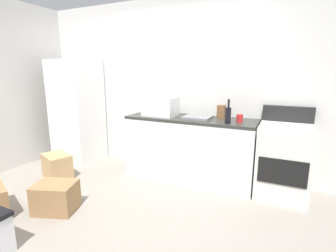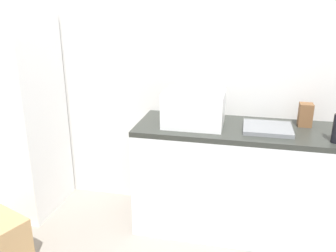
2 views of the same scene
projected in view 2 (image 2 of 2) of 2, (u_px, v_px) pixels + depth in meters
The scene contains 6 objects.
wall_back at pixel (220, 67), 2.96m from camera, with size 5.00×0.10×2.60m, color silver.
kitchen_counter at pixel (248, 180), 2.85m from camera, with size 1.80×0.60×0.90m.
refrigerator at pixel (14, 117), 3.10m from camera, with size 0.68×0.66×1.72m, color white.
microwave at pixel (194, 109), 2.73m from camera, with size 0.46×0.34×0.27m, color white.
sink_basin at pixel (268, 128), 2.65m from camera, with size 0.36×0.32×0.03m, color slate.
knife_block at pixel (305, 115), 2.73m from camera, with size 0.10×0.10×0.18m, color brown.
Camera 2 is at (0.23, -1.43, 1.79)m, focal length 37.66 mm.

